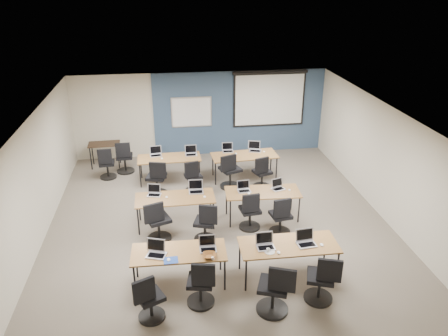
{
  "coord_description": "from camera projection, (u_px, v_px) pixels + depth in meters",
  "views": [
    {
      "loc": [
        -1.14,
        -8.9,
        5.5
      ],
      "look_at": [
        0.17,
        0.4,
        1.28
      ],
      "focal_mm": 35.0,
      "sensor_mm": 36.0,
      "label": 1
    }
  ],
  "objects": [
    {
      "name": "task_chair_10",
      "position": [
        230.0,
        174.0,
        12.0
      ],
      "size": [
        0.6,
        0.57,
        1.05
      ],
      "rotation": [
        0.0,
        0.0,
        0.37
      ],
      "color": "black",
      "rests_on": "floor"
    },
    {
      "name": "ceiling",
      "position": [
        219.0,
        115.0,
        9.33
      ],
      "size": [
        8.0,
        9.0,
        0.02
      ],
      "primitive_type": "cube",
      "color": "white",
      "rests_on": "ground"
    },
    {
      "name": "task_chair_11",
      "position": [
        262.0,
        175.0,
        11.99
      ],
      "size": [
        0.51,
        0.5,
        0.98
      ],
      "rotation": [
        0.0,
        0.0,
        0.33
      ],
      "color": "black",
      "rests_on": "floor"
    },
    {
      "name": "training_table_mid_left",
      "position": [
        175.0,
        199.0,
        10.12
      ],
      "size": [
        1.84,
        0.76,
        0.73
      ],
      "rotation": [
        0.0,
        0.0,
        0.01
      ],
      "color": "#95552B",
      "rests_on": "floor"
    },
    {
      "name": "training_table_back_left",
      "position": [
        169.0,
        159.0,
        12.31
      ],
      "size": [
        1.76,
        0.74,
        0.73
      ],
      "rotation": [
        0.0,
        0.0,
        0.02
      ],
      "color": "olive",
      "rests_on": "floor"
    },
    {
      "name": "laptop_4",
      "position": [
        154.0,
        192.0,
        10.21
      ],
      "size": [
        0.31,
        0.26,
        0.24
      ],
      "rotation": [
        0.0,
        0.0,
        -0.22
      ],
      "color": "#B4B4BA",
      "rests_on": "training_table_mid_left"
    },
    {
      "name": "coffee_cup",
      "position": [
        268.0,
        251.0,
        8.12
      ],
      "size": [
        0.07,
        0.07,
        0.05
      ],
      "primitive_type": "imported",
      "rotation": [
        0.0,
        0.0,
        -0.41
      ],
      "color": "white",
      "rests_on": "snack_plate"
    },
    {
      "name": "task_chair_8",
      "position": [
        157.0,
        181.0,
        11.62
      ],
      "size": [
        0.55,
        0.54,
        1.02
      ],
      "rotation": [
        0.0,
        0.0,
        -0.27
      ],
      "color": "black",
      "rests_on": "floor"
    },
    {
      "name": "whiteboard",
      "position": [
        192.0,
        112.0,
        13.8
      ],
      "size": [
        1.28,
        0.03,
        0.98
      ],
      "color": "silver",
      "rests_on": "wall_back"
    },
    {
      "name": "task_chair_1",
      "position": [
        201.0,
        286.0,
        7.73
      ],
      "size": [
        0.51,
        0.51,
        0.99
      ],
      "rotation": [
        0.0,
        0.0,
        -0.2
      ],
      "color": "black",
      "rests_on": "floor"
    },
    {
      "name": "snack_plate",
      "position": [
        270.0,
        252.0,
        8.13
      ],
      "size": [
        0.24,
        0.24,
        0.01
      ],
      "primitive_type": "cylinder",
      "rotation": [
        0.0,
        0.0,
        0.29
      ],
      "color": "white",
      "rests_on": "training_table_front_right"
    },
    {
      "name": "mouse_5",
      "position": [
        205.0,
        197.0,
        10.11
      ],
      "size": [
        0.09,
        0.11,
        0.03
      ],
      "primitive_type": "ellipsoid",
      "rotation": [
        0.0,
        0.0,
        0.3
      ],
      "color": "white",
      "rests_on": "training_table_mid_left"
    },
    {
      "name": "laptop_3",
      "position": [
        306.0,
        241.0,
        8.37
      ],
      "size": [
        0.36,
        0.3,
        0.27
      ],
      "rotation": [
        0.0,
        0.0,
        0.09
      ],
      "color": "silver",
      "rests_on": "training_table_front_right"
    },
    {
      "name": "laptop_2",
      "position": [
        265.0,
        244.0,
        8.27
      ],
      "size": [
        0.34,
        0.29,
        0.26
      ],
      "rotation": [
        0.0,
        0.0,
        0.03
      ],
      "color": "#B7B7B9",
      "rests_on": "training_table_front_right"
    },
    {
      "name": "task_chair_9",
      "position": [
        193.0,
        179.0,
        11.78
      ],
      "size": [
        0.47,
        0.47,
        0.95
      ],
      "rotation": [
        0.0,
        0.0,
        0.26
      ],
      "color": "black",
      "rests_on": "floor"
    },
    {
      "name": "blue_mousepad",
      "position": [
        171.0,
        260.0,
        7.9
      ],
      "size": [
        0.27,
        0.23,
        0.01
      ],
      "primitive_type": "cube",
      "rotation": [
        0.0,
        0.0,
        0.04
      ],
      "color": "#204099",
      "rests_on": "training_table_front_left"
    },
    {
      "name": "training_table_front_right",
      "position": [
        289.0,
        246.0,
        8.39
      ],
      "size": [
        1.9,
        0.79,
        0.73
      ],
      "rotation": [
        0.0,
        0.0,
        -0.01
      ],
      "color": "brown",
      "rests_on": "floor"
    },
    {
      "name": "wall_right",
      "position": [
        385.0,
        163.0,
        10.39
      ],
      "size": [
        0.04,
        9.0,
        2.7
      ],
      "primitive_type": "cube",
      "color": "beige",
      "rests_on": "ground"
    },
    {
      "name": "training_table_back_right",
      "position": [
        244.0,
        156.0,
        12.47
      ],
      "size": [
        1.87,
        0.78,
        0.73
      ],
      "rotation": [
        0.0,
        0.0,
        0.06
      ],
      "color": "#9A6736",
      "rests_on": "floor"
    },
    {
      "name": "mouse_11",
      "position": [
        264.0,
        152.0,
        12.66
      ],
      "size": [
        0.08,
        0.11,
        0.03
      ],
      "primitive_type": "ellipsoid",
      "rotation": [
        0.0,
        0.0,
        0.31
      ],
      "color": "white",
      "rests_on": "training_table_back_right"
    },
    {
      "name": "spare_chair_a",
      "position": [
        125.0,
        160.0,
        12.94
      ],
      "size": [
        0.52,
        0.52,
        1.0
      ],
      "rotation": [
        0.0,
        0.0,
        0.02
      ],
      "color": "black",
      "rests_on": "floor"
    },
    {
      "name": "mouse_4",
      "position": [
        167.0,
        197.0,
        10.1
      ],
      "size": [
        0.06,
        0.1,
        0.03
      ],
      "primitive_type": "ellipsoid",
      "rotation": [
        0.0,
        0.0,
        -0.05
      ],
      "color": "white",
      "rests_on": "training_table_mid_left"
    },
    {
      "name": "laptop_0",
      "position": [
        156.0,
        251.0,
        8.05
      ],
      "size": [
        0.35,
        0.3,
        0.27
      ],
      "rotation": [
        0.0,
        0.0,
        -0.32
      ],
      "color": "#B3B3B3",
      "rests_on": "training_table_front_left"
    },
    {
      "name": "laptop_6",
      "position": [
        244.0,
        188.0,
        10.4
      ],
      "size": [
        0.3,
        0.26,
        0.23
      ],
      "rotation": [
        0.0,
        0.0,
        0.07
      ],
      "color": "silver",
      "rests_on": "training_table_mid_right"
    },
    {
      "name": "task_chair_5",
      "position": [
        206.0,
        226.0,
        9.6
      ],
      "size": [
        0.51,
        0.49,
        0.98
      ],
      "rotation": [
        0.0,
        0.0,
        -0.31
      ],
      "color": "black",
      "rests_on": "floor"
    },
    {
      "name": "laptop_5",
      "position": [
        196.0,
        189.0,
        10.36
      ],
      "size": [
        0.34,
        0.29,
        0.26
      ],
      "rotation": [
        0.0,
        0.0,
        -0.04
      ],
      "color": "#B3B3B6",
      "rests_on": "training_table_mid_left"
    },
    {
      "name": "mouse_6",
      "position": [
        249.0,
        193.0,
        10.27
      ],
      "size": [
        0.08,
        0.11,
        0.04
      ],
      "primitive_type": "ellipsoid",
      "rotation": [
        0.0,
        0.0,
        0.2
      ],
      "color": "white",
      "rests_on": "training_table_mid_right"
    },
    {
      "name": "wall_back",
      "position": [
        201.0,
        114.0,
        13.94
      ],
      "size": [
        8.0,
        0.04,
        2.7
      ],
      "primitive_type": "cube",
      "color": "beige",
      "rests_on": "ground"
    },
    {
      "name": "projector_screen",
      "position": [
        269.0,
        96.0,
        13.92
      ],
      "size": [
        2.4,
        0.1,
        1.82
      ],
      "color": "black",
      "rests_on": "wall_back"
    },
    {
      "name": "laptop_10",
      "position": [
        228.0,
        149.0,
        12.69
      ],
      "size": [
        0.31,
        0.27,
        0.24
      ],
      "rotation": [
        0.0,
        0.0,
        -0.06
      ],
      "color": "silver",
      "rests_on": "training_table_back_right"
    },
    {
      "name": "snack_bowl",
      "position": [
        209.0,
        255.0,
        7.98
      ],
      "size": [
        0.3,
        0.3,
        0.07
      ],
      "primitive_type": "imported",
      "rotation": [
        0.0,
        0.0,
        -0.08
      ],
      "color": "brown",
      "rests_on": "training_table_front_left"
    },
    {
      "name": "laptop_8",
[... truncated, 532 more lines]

